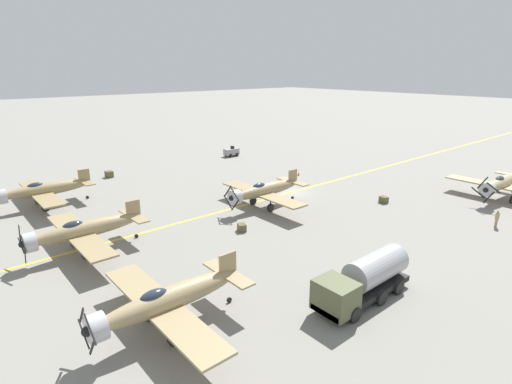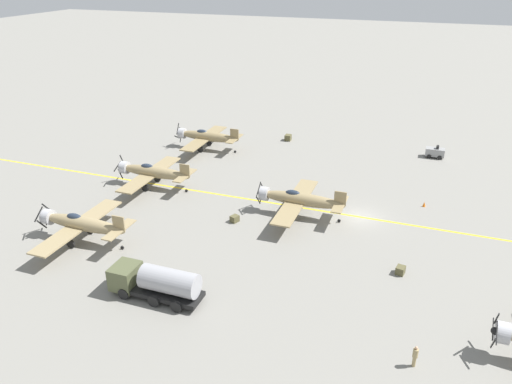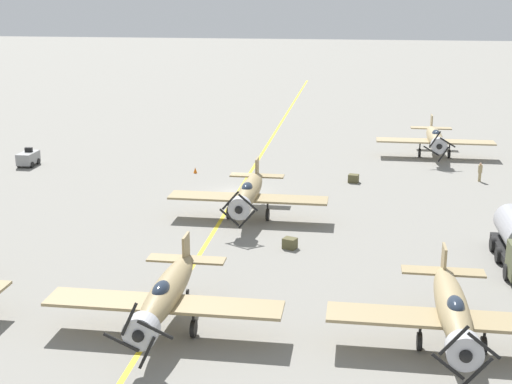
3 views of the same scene
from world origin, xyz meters
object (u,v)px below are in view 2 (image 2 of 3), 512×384
fuel_tanker (155,282)px  tow_tractor (435,152)px  airplane_mid_center (299,199)px  ground_crew_walking (415,356)px  airplane_far_center (153,172)px  airplane_far_right (207,136)px  traffic_cone (424,204)px  supply_crate_outboard (235,219)px  supply_crate_mid_lane (400,270)px  airplane_far_left (81,224)px  supply_crate_by_tanker (288,138)px

fuel_tanker → tow_tractor: (42.57, -20.77, -0.72)m
airplane_mid_center → tow_tractor: (24.19, -13.53, -1.22)m
ground_crew_walking → airplane_mid_center: bearing=35.7°
airplane_far_center → airplane_far_right: (14.75, -0.41, 0.00)m
traffic_cone → airplane_far_center: bearing=100.4°
supply_crate_outboard → fuel_tanker: bearing=175.7°
fuel_tanker → traffic_cone: bearing=-38.4°
airplane_far_center → supply_crate_mid_lane: size_ratio=13.56×
airplane_far_left → traffic_cone: bearing=-65.5°
airplane_far_center → airplane_far_left: airplane_far_center is taller
fuel_tanker → tow_tractor: size_ratio=3.08×
airplane_far_right → traffic_cone: bearing=-93.1°
airplane_far_center → ground_crew_walking: airplane_far_center is taller
ground_crew_walking → supply_crate_outboard: 25.13m
ground_crew_walking → supply_crate_mid_lane: (11.36, 1.99, -0.58)m
airplane_far_left → supply_crate_mid_lane: (5.05, -30.67, -1.64)m
airplane_far_center → airplane_mid_center: bearing=-109.6°
supply_crate_mid_lane → supply_crate_outboard: (4.02, 17.88, -0.01)m
tow_tractor → traffic_cone: 17.04m
fuel_tanker → traffic_cone: fuel_tanker is taller
airplane_far_left → supply_crate_mid_lane: 31.13m
supply_crate_by_tanker → tow_tractor: bearing=-89.7°
airplane_far_left → supply_crate_mid_lane: airplane_far_left is taller
airplane_far_center → traffic_cone: bearing=-95.4°
airplane_far_left → supply_crate_mid_lane: size_ratio=13.56×
airplane_far_right → supply_crate_by_tanker: size_ratio=10.94×
airplane_far_center → fuel_tanker: (-19.65, -11.91, -0.50)m
fuel_tanker → traffic_cone: (25.54, -20.26, -1.24)m
airplane_far_right → traffic_cone: 33.02m
supply_crate_mid_lane → traffic_cone: supply_crate_mid_lane is taller
airplane_mid_center → supply_crate_mid_lane: bearing=-113.7°
airplane_far_center → supply_crate_by_tanker: bearing=-41.0°
tow_tractor → supply_crate_outboard: 34.18m
ground_crew_walking → airplane_far_right: bearing=42.7°
airplane_far_left → supply_crate_outboard: airplane_far_left is taller
airplane_far_right → supply_crate_outboard: size_ratio=13.92×
airplane_far_left → traffic_cone: (20.00, -31.94, -1.74)m
fuel_tanker → supply_crate_outboard: fuel_tanker is taller
airplane_far_center → airplane_far_right: bearing=-17.4°
fuel_tanker → traffic_cone: 32.62m
airplane_far_right → supply_crate_mid_lane: airplane_far_right is taller
tow_tractor → airplane_far_left: bearing=138.8°
airplane_mid_center → supply_crate_by_tanker: 25.56m
airplane_far_center → supply_crate_outboard: (-5.03, -13.02, -1.65)m
supply_crate_mid_lane → traffic_cone: 15.00m
tow_tractor → ground_crew_walking: tow_tractor is taller
tow_tractor → traffic_cone: (-17.03, 0.51, -0.52)m
fuel_tanker → ground_crew_walking: (-0.77, -20.98, -0.56)m
ground_crew_walking → airplane_far_left: bearing=79.1°
airplane_mid_center → traffic_cone: airplane_mid_center is taller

